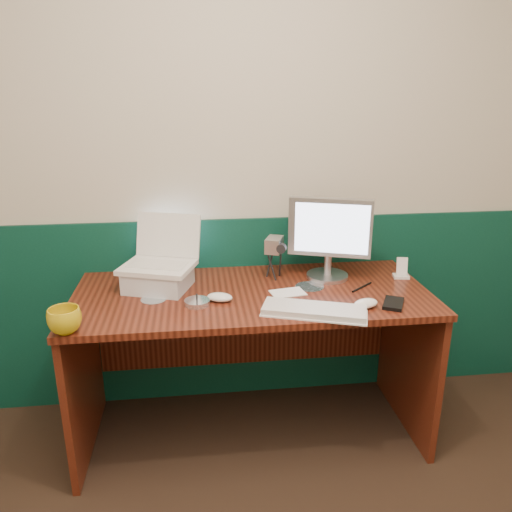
{
  "coord_description": "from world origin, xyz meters",
  "views": [
    {
      "loc": [
        -0.12,
        -0.69,
        1.61
      ],
      "look_at": [
        0.11,
        1.23,
        0.97
      ],
      "focal_mm": 35.0,
      "sensor_mm": 36.0,
      "label": 1
    }
  ],
  "objects": [
    {
      "name": "back_wall",
      "position": [
        0.0,
        1.75,
        1.25
      ],
      "size": [
        3.5,
        0.04,
        2.5
      ],
      "primitive_type": "cube",
      "color": "beige",
      "rests_on": "ground"
    },
    {
      "name": "wainscot",
      "position": [
        0.0,
        1.74,
        0.5
      ],
      "size": [
        3.48,
        0.02,
        1.0
      ],
      "primitive_type": "cube",
      "color": "#073327",
      "rests_on": "ground"
    },
    {
      "name": "desk",
      "position": [
        0.11,
        1.38,
        0.38
      ],
      "size": [
        1.6,
        0.7,
        0.75
      ],
      "primitive_type": "cube",
      "color": "#38130A",
      "rests_on": "ground"
    },
    {
      "name": "laptop_riser",
      "position": [
        -0.31,
        1.47,
        0.8
      ],
      "size": [
        0.33,
        0.3,
        0.09
      ],
      "primitive_type": "cube",
      "rotation": [
        0.0,
        0.0,
        -0.33
      ],
      "color": "silver",
      "rests_on": "desk"
    },
    {
      "name": "laptop",
      "position": [
        -0.31,
        1.47,
        0.97
      ],
      "size": [
        0.37,
        0.33,
        0.26
      ],
      "primitive_type": null,
      "rotation": [
        0.0,
        0.0,
        -0.33
      ],
      "color": "white",
      "rests_on": "laptop_riser"
    },
    {
      "name": "monitor",
      "position": [
        0.5,
        1.52,
        0.94
      ],
      "size": [
        0.4,
        0.23,
        0.39
      ],
      "primitive_type": null,
      "rotation": [
        0.0,
        0.0,
        -0.34
      ],
      "color": "#B3B2B7",
      "rests_on": "desk"
    },
    {
      "name": "keyboard",
      "position": [
        0.34,
        1.12,
        0.76
      ],
      "size": [
        0.44,
        0.27,
        0.02
      ],
      "primitive_type": "cube",
      "rotation": [
        0.0,
        0.0,
        -0.34
      ],
      "color": "silver",
      "rests_on": "desk"
    },
    {
      "name": "mouse_right",
      "position": [
        0.57,
        1.15,
        0.77
      ],
      "size": [
        0.13,
        0.1,
        0.04
      ],
      "primitive_type": "ellipsoid",
      "rotation": [
        0.0,
        0.0,
        0.33
      ],
      "color": "white",
      "rests_on": "desk"
    },
    {
      "name": "mouse_left",
      "position": [
        -0.04,
        1.29,
        0.77
      ],
      "size": [
        0.13,
        0.1,
        0.04
      ],
      "primitive_type": "ellipsoid",
      "rotation": [
        0.0,
        0.0,
        -0.33
      ],
      "color": "white",
      "rests_on": "desk"
    },
    {
      "name": "mug",
      "position": [
        -0.63,
        1.07,
        0.8
      ],
      "size": [
        0.14,
        0.14,
        0.1
      ],
      "primitive_type": "imported",
      "rotation": [
        0.0,
        0.0,
        0.16
      ],
      "color": "gold",
      "rests_on": "desk"
    },
    {
      "name": "camcorder",
      "position": [
        0.24,
        1.55,
        0.84
      ],
      "size": [
        0.12,
        0.14,
        0.19
      ],
      "primitive_type": null,
      "rotation": [
        0.0,
        0.0,
        -0.39
      ],
      "color": "silver",
      "rests_on": "desk"
    },
    {
      "name": "cd_spindle",
      "position": [
        -0.13,
        1.26,
        0.76
      ],
      "size": [
        0.11,
        0.11,
        0.02
      ],
      "primitive_type": "cylinder",
      "color": "silver",
      "rests_on": "desk"
    },
    {
      "name": "cd_loose_a",
      "position": [
        -0.32,
        1.35,
        0.75
      ],
      "size": [
        0.11,
        0.11,
        0.0
      ],
      "primitive_type": "cylinder",
      "color": "#B3BCC3",
      "rests_on": "desk"
    },
    {
      "name": "cd_loose_b",
      "position": [
        0.39,
        1.41,
        0.75
      ],
      "size": [
        0.13,
        0.13,
        0.0
      ],
      "primitive_type": "cylinder",
      "color": "#ADB2BD",
      "rests_on": "desk"
    },
    {
      "name": "pen",
      "position": [
        0.62,
        1.36,
        0.75
      ],
      "size": [
        0.12,
        0.1,
        0.01
      ],
      "primitive_type": "cylinder",
      "rotation": [
        0.0,
        1.57,
        0.69
      ],
      "color": "black",
      "rests_on": "desk"
    },
    {
      "name": "papers",
      "position": [
        0.27,
        1.34,
        0.75
      ],
      "size": [
        0.17,
        0.13,
        0.0
      ],
      "primitive_type": "cube",
      "rotation": [
        0.0,
        0.0,
        0.18
      ],
      "color": "white",
      "rests_on": "desk"
    },
    {
      "name": "dock",
      "position": [
        0.85,
        1.47,
        0.76
      ],
      "size": [
        0.08,
        0.07,
        0.01
      ],
      "primitive_type": "cube",
      "rotation": [
        0.0,
        0.0,
        -0.19
      ],
      "color": "white",
      "rests_on": "desk"
    },
    {
      "name": "music_player",
      "position": [
        0.85,
        1.47,
        0.81
      ],
      "size": [
        0.05,
        0.03,
        0.09
      ],
      "primitive_type": "cube",
      "rotation": [
        -0.17,
        0.0,
        -0.19
      ],
      "color": "white",
      "rests_on": "dock"
    },
    {
      "name": "pda",
      "position": [
        0.69,
        1.16,
        0.76
      ],
      "size": [
        0.13,
        0.15,
        0.02
      ],
      "primitive_type": "cube",
      "rotation": [
        0.0,
        0.0,
        -0.48
      ],
      "color": "black",
      "rests_on": "desk"
    }
  ]
}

